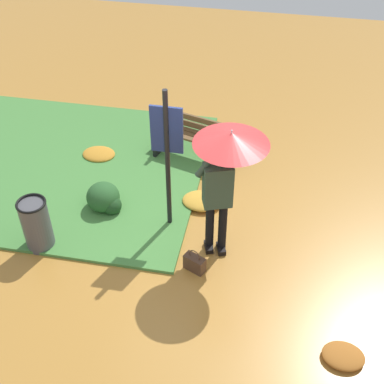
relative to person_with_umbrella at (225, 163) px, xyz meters
name	(u,v)px	position (x,y,z in m)	size (l,w,h in m)	color
ground_plane	(199,242)	(-0.33, 0.05, -1.55)	(18.00, 18.00, 0.00)	#B27A33
grass_verge	(62,166)	(-2.97, 1.37, -1.53)	(4.80, 4.00, 0.05)	#47843D
person_with_umbrella	(225,163)	(0.00, 0.00, 0.00)	(0.96, 0.96, 2.04)	black
info_sign_post	(167,146)	(-0.83, 0.36, -0.11)	(0.44, 0.07, 2.30)	black
handbag	(195,263)	(-0.30, -0.47, -1.42)	(0.33, 0.25, 0.37)	#4C3323
park_bench	(195,138)	(-0.77, 2.12, -1.15)	(1.44, 0.75, 0.75)	black
trash_bin	(36,224)	(-2.57, -0.43, -1.13)	(0.42, 0.42, 0.83)	#4C4C51
shrub_cluster	(105,199)	(-1.89, 0.49, -1.34)	(0.57, 0.51, 0.46)	#285628
leaf_pile_near_person	(202,201)	(-0.43, 0.89, -1.48)	(0.62, 0.50, 0.14)	gold
leaf_pile_by_bench	(343,356)	(1.68, -1.51, -1.50)	(0.51, 0.41, 0.11)	#A86023
leaf_pile_far_path	(99,154)	(-2.44, 1.79, -1.49)	(0.58, 0.47, 0.13)	#C68428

